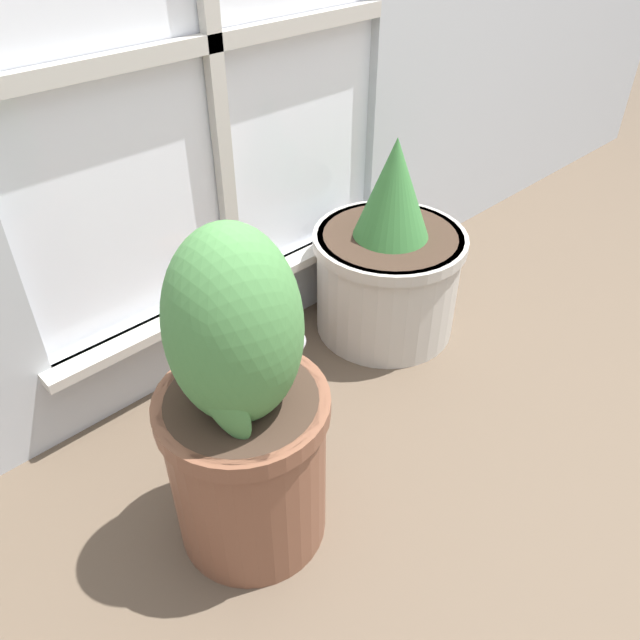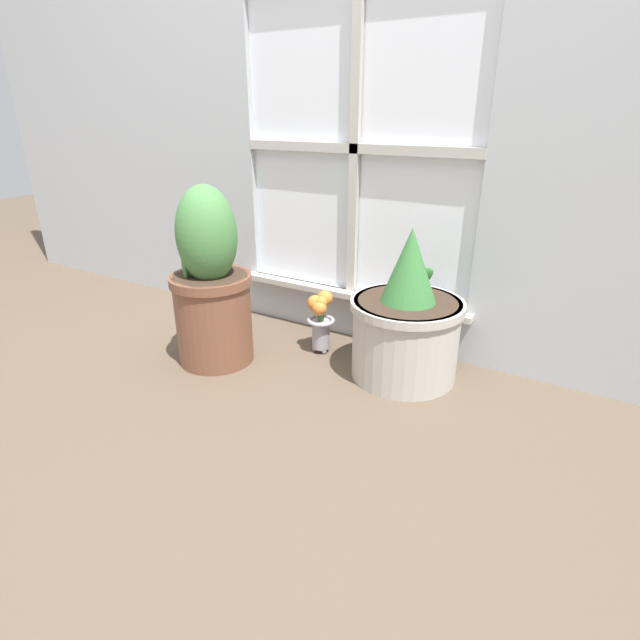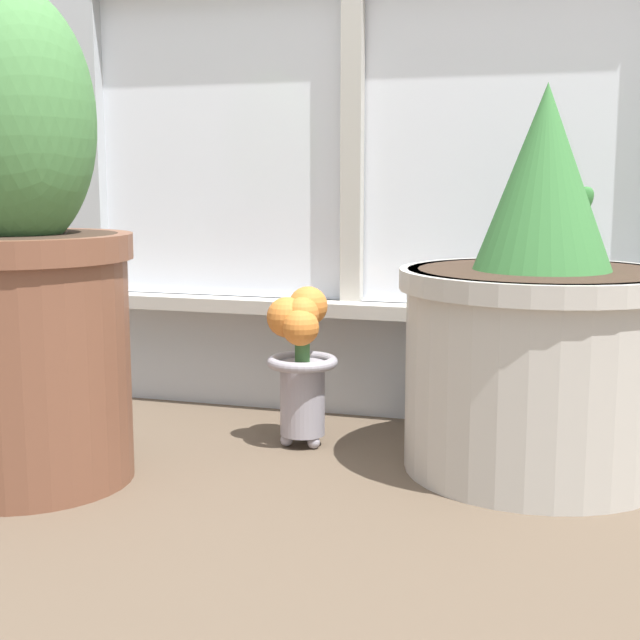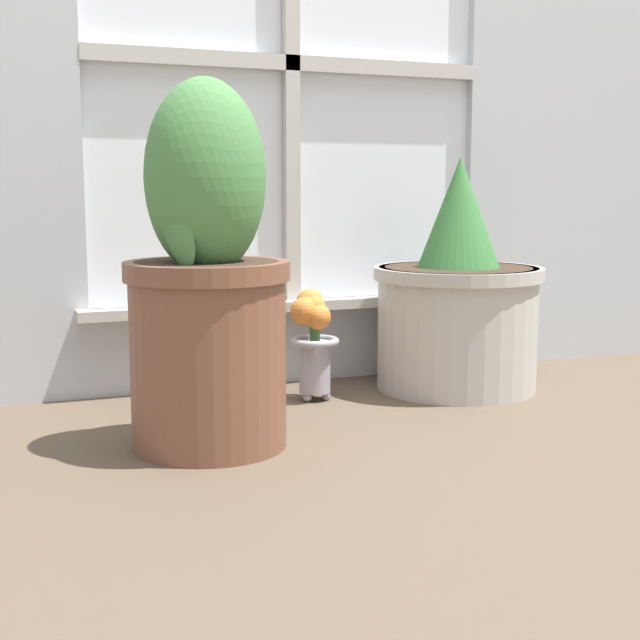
# 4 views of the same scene
# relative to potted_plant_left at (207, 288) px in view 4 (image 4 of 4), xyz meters

# --- Properties ---
(ground_plane) EXTENTS (10.00, 10.00, 0.00)m
(ground_plane) POSITION_rel_potted_plant_left_xyz_m (0.34, -0.14, -0.30)
(ground_plane) COLOR brown
(potted_plant_left) EXTENTS (0.30, 0.30, 0.67)m
(potted_plant_left) POSITION_rel_potted_plant_left_xyz_m (0.00, 0.00, 0.00)
(potted_plant_left) COLOR brown
(potted_plant_left) RESTS_ON ground_plane
(potted_plant_right) EXTENTS (0.40, 0.40, 0.55)m
(potted_plant_right) POSITION_rel_potted_plant_left_xyz_m (0.67, 0.26, -0.09)
(potted_plant_right) COLOR #B7B2A8
(potted_plant_right) RESTS_ON ground_plane
(flower_vase) EXTENTS (0.11, 0.12, 0.25)m
(flower_vase) POSITION_rel_potted_plant_left_xyz_m (0.31, 0.27, -0.15)
(flower_vase) COLOR #99939E
(flower_vase) RESTS_ON ground_plane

